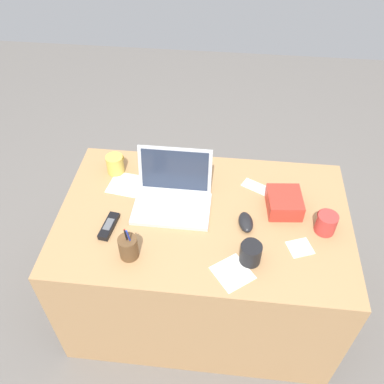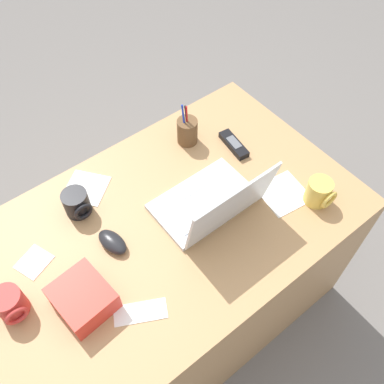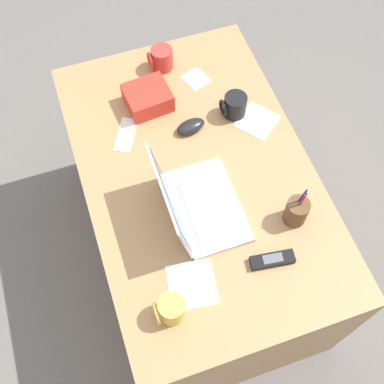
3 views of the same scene
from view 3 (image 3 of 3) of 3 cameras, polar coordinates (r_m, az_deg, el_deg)
The scene contains 14 objects.
ground_plane at distance 2.38m, azimuth 0.46°, elevation -6.41°, with size 6.00×6.00×0.00m, color slate.
desk at distance 2.06m, azimuth 0.53°, elevation -2.70°, with size 1.29×0.81×0.71m, color tan.
laptop at distance 1.63m, azimuth 0.37°, elevation -1.47°, with size 0.34×0.26×0.24m.
computer_mouse at distance 1.84m, azimuth -0.17°, elevation 7.64°, with size 0.06×0.11×0.04m, color black.
coffee_mug_white at distance 1.51m, azimuth -2.51°, elevation -13.47°, with size 0.08×0.09×0.09m.
coffee_mug_tall at distance 1.87m, azimuth 4.94°, elevation 9.99°, with size 0.09×0.10×0.09m.
coffee_mug_spare at distance 2.02m, azimuth -3.61°, elevation 15.25°, with size 0.09×0.10×0.09m.
cordless_phone at distance 1.61m, azimuth 9.33°, elevation -7.80°, with size 0.06×0.15×0.03m.
pen_holder at distance 1.65m, azimuth 12.06°, elevation -2.21°, with size 0.08×0.08×0.17m.
snack_bag at distance 1.90m, azimuth -5.18°, elevation 10.86°, with size 0.15×0.16×0.08m, color red.
paper_note_near_laptop at distance 1.89m, azimuth 7.61°, elevation 8.19°, with size 0.13×0.14×0.00m, color white.
paper_note_left at distance 1.58m, azimuth -0.04°, elevation -10.72°, with size 0.15×0.15×0.00m, color white.
paper_note_right at distance 1.85m, azimuth -7.70°, elevation 6.64°, with size 0.15×0.06×0.00m, color white.
paper_note_front at distance 2.01m, azimuth 0.47°, elevation 13.00°, with size 0.10×0.09×0.00m, color white.
Camera 3 is at (-0.85, 0.31, 2.21)m, focal length 45.81 mm.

